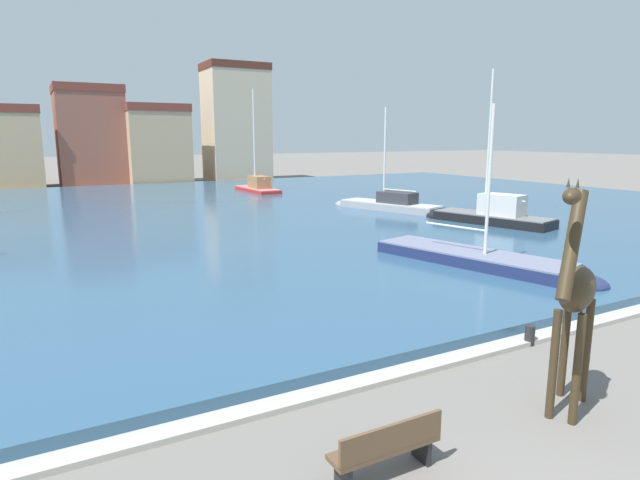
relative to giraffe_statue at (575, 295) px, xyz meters
The scene contains 12 objects.
harbor_water 26.80m from the giraffe_statue, 96.27° to the left, with size 82.25×47.25×0.37m, color #2D5170.
quay_edge_coping 4.54m from the giraffe_statue, 137.34° to the left, with size 82.25×0.50×0.12m, color #ADA89E.
giraffe_statue is the anchor object (origin of this frame).
sailboat_grey 25.54m from the giraffe_statue, 62.26° to the left, with size 4.21×8.15×6.89m.
sailboat_red 38.77m from the giraffe_statue, 76.66° to the left, with size 2.02×6.98×9.02m.
sailboat_navy 10.02m from the giraffe_statue, 51.82° to the left, with size 4.00×8.78×6.17m.
sailboat_black 20.34m from the giraffe_statue, 48.43° to the left, with size 3.59×7.61×8.53m.
mooring_bollard 3.84m from the giraffe_statue, 50.99° to the left, with size 0.24×0.24×0.50m, color #232326.
park_bench 4.41m from the giraffe_statue, behind, with size 1.80×0.44×0.92m.
townhouse_end_terrace 55.69m from the giraffe_statue, 92.46° to the left, with size 6.62×6.93×10.24m.
townhouse_narrow_midrow 54.31m from the giraffe_statue, 85.88° to the left, with size 6.44×7.59×8.43m.
townhouse_tall_gabled 55.21m from the giraffe_statue, 76.30° to the left, with size 6.96×5.19×13.17m.
Camera 1 is at (-5.42, -2.29, 5.02)m, focal length 29.74 mm.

